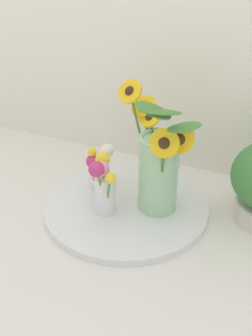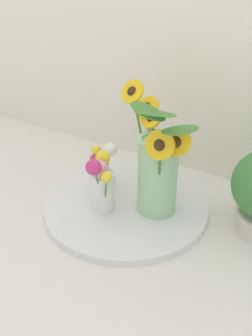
# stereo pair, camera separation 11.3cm
# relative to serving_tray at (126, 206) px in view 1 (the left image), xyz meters

# --- Properties ---
(ground_plane) EXTENTS (6.00, 6.00, 0.00)m
(ground_plane) POSITION_rel_serving_tray_xyz_m (-0.01, -0.09, -0.01)
(ground_plane) COLOR silver
(serving_tray) EXTENTS (0.50, 0.50, 0.02)m
(serving_tray) POSITION_rel_serving_tray_xyz_m (0.00, 0.00, 0.00)
(serving_tray) COLOR silver
(serving_tray) RESTS_ON ground_plane
(mason_jar_sunflowers) EXTENTS (0.28, 0.23, 0.37)m
(mason_jar_sunflowers) POSITION_rel_serving_tray_xyz_m (0.09, 0.02, 0.15)
(mason_jar_sunflowers) COLOR #99CC9E
(mason_jar_sunflowers) RESTS_ON serving_tray
(vase_small_center) EXTENTS (0.10, 0.11, 0.19)m
(vase_small_center) POSITION_rel_serving_tray_xyz_m (-0.04, -0.07, 0.11)
(vase_small_center) COLOR white
(vase_small_center) RESTS_ON serving_tray
(vase_bulb_right) EXTENTS (0.09, 0.07, 0.16)m
(vase_bulb_right) POSITION_rel_serving_tray_xyz_m (-0.11, 0.04, 0.08)
(vase_bulb_right) COLOR white
(vase_bulb_right) RESTS_ON serving_tray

